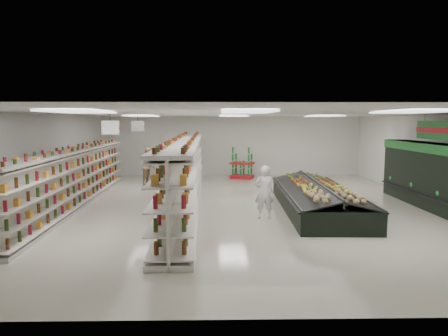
{
  "coord_description": "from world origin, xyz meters",
  "views": [
    {
      "loc": [
        -0.73,
        -13.62,
        2.93
      ],
      "look_at": [
        -0.47,
        0.64,
        1.26
      ],
      "focal_mm": 32.0,
      "sensor_mm": 36.0,
      "label": 1
    }
  ],
  "objects_px": {
    "gondola_center": "(186,175)",
    "produce_island": "(317,197)",
    "shopper_main": "(264,192)",
    "gondola_left": "(74,180)",
    "shopper_background": "(149,166)",
    "soda_endcap": "(242,165)"
  },
  "relations": [
    {
      "from": "produce_island",
      "to": "soda_endcap",
      "type": "height_order",
      "value": "soda_endcap"
    },
    {
      "from": "soda_endcap",
      "to": "shopper_background",
      "type": "height_order",
      "value": "shopper_background"
    },
    {
      "from": "produce_island",
      "to": "shopper_main",
      "type": "distance_m",
      "value": 2.23
    },
    {
      "from": "soda_endcap",
      "to": "shopper_main",
      "type": "xyz_separation_m",
      "value": [
        0.12,
        -8.52,
        0.09
      ]
    },
    {
      "from": "gondola_left",
      "to": "gondola_center",
      "type": "relative_size",
      "value": 0.86
    },
    {
      "from": "gondola_left",
      "to": "shopper_background",
      "type": "relative_size",
      "value": 6.6
    },
    {
      "from": "gondola_center",
      "to": "produce_island",
      "type": "relative_size",
      "value": 2.05
    },
    {
      "from": "shopper_main",
      "to": "shopper_background",
      "type": "xyz_separation_m",
      "value": [
        -4.57,
        6.7,
        0.06
      ]
    },
    {
      "from": "gondola_left",
      "to": "shopper_background",
      "type": "xyz_separation_m",
      "value": [
        1.79,
        4.81,
        -0.04
      ]
    },
    {
      "from": "gondola_left",
      "to": "shopper_background",
      "type": "bearing_deg",
      "value": 67.79
    },
    {
      "from": "produce_island",
      "to": "soda_endcap",
      "type": "relative_size",
      "value": 4.33
    },
    {
      "from": "soda_endcap",
      "to": "shopper_main",
      "type": "height_order",
      "value": "shopper_main"
    },
    {
      "from": "gondola_left",
      "to": "shopper_main",
      "type": "height_order",
      "value": "gondola_left"
    },
    {
      "from": "gondola_center",
      "to": "produce_island",
      "type": "bearing_deg",
      "value": -15.4
    },
    {
      "from": "shopper_background",
      "to": "gondola_center",
      "type": "bearing_deg",
      "value": -139.1
    },
    {
      "from": "soda_endcap",
      "to": "shopper_background",
      "type": "bearing_deg",
      "value": -157.72
    },
    {
      "from": "gondola_left",
      "to": "shopper_background",
      "type": "height_order",
      "value": "gondola_left"
    },
    {
      "from": "shopper_main",
      "to": "shopper_background",
      "type": "distance_m",
      "value": 8.11
    },
    {
      "from": "produce_island",
      "to": "shopper_main",
      "type": "xyz_separation_m",
      "value": [
        -1.89,
        -1.13,
        0.37
      ]
    },
    {
      "from": "gondola_left",
      "to": "shopper_main",
      "type": "relative_size",
      "value": 7.07
    },
    {
      "from": "produce_island",
      "to": "shopper_background",
      "type": "distance_m",
      "value": 8.54
    },
    {
      "from": "produce_island",
      "to": "soda_endcap",
      "type": "xyz_separation_m",
      "value": [
        -2.01,
        7.39,
        0.29
      ]
    }
  ]
}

